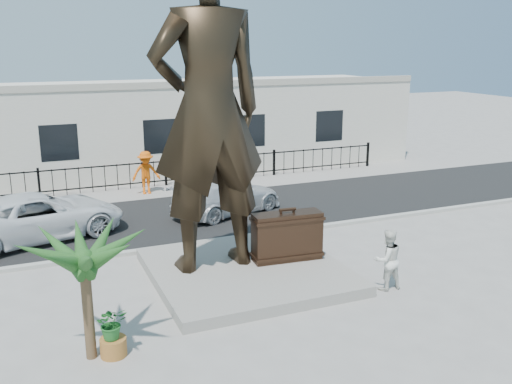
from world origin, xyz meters
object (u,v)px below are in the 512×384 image
Objects in this scene: car_white at (39,216)px; suitcase at (287,236)px; tourist at (387,260)px; statue at (208,110)px.

suitcase is at bearing -145.67° from car_white.
car_white is (-8.37, 7.95, -0.05)m from tourist.
suitcase is (2.16, -0.45, -3.68)m from statue.
suitcase is 1.19× the size of tourist.
tourist is 11.55m from car_white.
car_white is (-6.52, 5.65, -0.22)m from suitcase.
statue is 6.20m from tourist.
tourist is at bearing -46.26° from suitcase.
tourist is at bearing 142.20° from statue.
car_white is at bearing 143.77° from suitcase.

